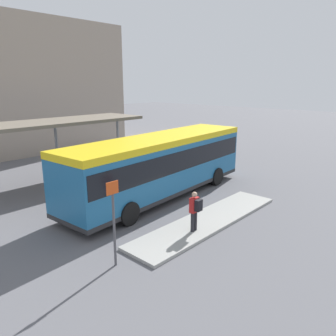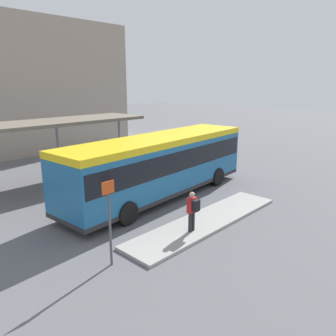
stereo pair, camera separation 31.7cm
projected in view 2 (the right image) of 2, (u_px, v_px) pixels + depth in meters
name	position (u px, v px, depth m)	size (l,w,h in m)	color
ground_plane	(160.00, 196.00, 16.88)	(120.00, 120.00, 0.00)	#5B5B60
curb_island	(207.00, 221.00, 13.73)	(8.23, 1.80, 0.12)	#9E9E99
city_bus	(160.00, 162.00, 16.43)	(11.47, 3.41, 3.10)	#1E6093
pedestrian_waiting	(193.00, 209.00, 12.40)	(0.39, 0.41, 1.58)	#232328
bicycle_green	(224.00, 153.00, 25.43)	(0.48, 1.62, 0.70)	black
bicycle_red	(217.00, 152.00, 25.84)	(0.48, 1.77, 0.76)	black
station_shelter	(56.00, 123.00, 18.36)	(10.39, 3.21, 3.63)	#706656
platform_sign	(110.00, 220.00, 10.14)	(0.44, 0.08, 2.80)	#4C4C51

